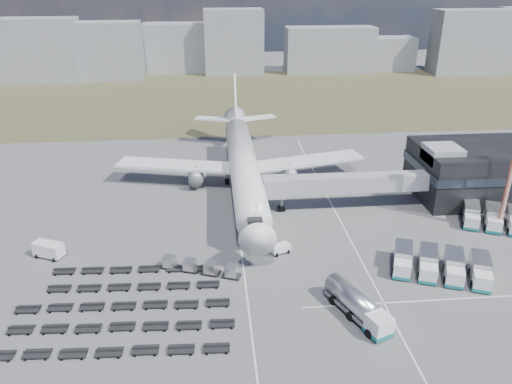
{
  "coord_description": "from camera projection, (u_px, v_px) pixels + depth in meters",
  "views": [
    {
      "loc": [
        -5.83,
        -60.52,
        40.6
      ],
      "look_at": [
        1.54,
        20.52,
        4.0
      ],
      "focal_mm": 35.0,
      "sensor_mm": 36.0,
      "label": 1
    }
  ],
  "objects": [
    {
      "name": "lane_markings",
      "position": [
        320.0,
        261.0,
        75.63
      ],
      "size": [
        47.12,
        110.0,
        0.01
      ],
      "color": "silver",
      "rests_on": "ground"
    },
    {
      "name": "airliner",
      "position": [
        243.0,
        162.0,
        99.33
      ],
      "size": [
        51.59,
        64.53,
        17.62
      ],
      "color": "white",
      "rests_on": "ground"
    },
    {
      "name": "ground",
      "position": [
        258.0,
        275.0,
        72.1
      ],
      "size": [
        420.0,
        420.0,
        0.0
      ],
      "primitive_type": "plane",
      "color": "#565659",
      "rests_on": "ground"
    },
    {
      "name": "service_trucks_far",
      "position": [
        493.0,
        218.0,
        85.41
      ],
      "size": [
        11.58,
        10.42,
        2.88
      ],
      "rotation": [
        0.0,
        0.0,
        -0.42
      ],
      "color": "white",
      "rests_on": "ground"
    },
    {
      "name": "fuel_tanker",
      "position": [
        358.0,
        305.0,
        62.9
      ],
      "size": [
        6.68,
        11.01,
        3.49
      ],
      "rotation": [
        0.0,
        0.0,
        0.4
      ],
      "color": "white",
      "rests_on": "ground"
    },
    {
      "name": "catering_truck",
      "position": [
        247.0,
        167.0,
        107.6
      ],
      "size": [
        2.61,
        6.0,
        2.72
      ],
      "rotation": [
        0.0,
        0.0,
        0.03
      ],
      "color": "white",
      "rests_on": "ground"
    },
    {
      "name": "terminal",
      "position": [
        494.0,
        170.0,
        95.66
      ],
      "size": [
        30.4,
        16.4,
        11.0
      ],
      "color": "black",
      "rests_on": "ground"
    },
    {
      "name": "grass_strip",
      "position": [
        228.0,
        97.0,
        172.0
      ],
      "size": [
        420.0,
        90.0,
        0.01
      ],
      "primitive_type": "cube",
      "color": "#444029",
      "rests_on": "ground"
    },
    {
      "name": "utility_van",
      "position": [
        49.0,
        250.0,
        76.27
      ],
      "size": [
        5.0,
        3.73,
        2.41
      ],
      "primitive_type": "cube",
      "rotation": [
        0.0,
        0.0,
        -0.42
      ],
      "color": "white",
      "rests_on": "ground"
    },
    {
      "name": "uld_row",
      "position": [
        200.0,
        267.0,
        72.4
      ],
      "size": [
        12.04,
        5.7,
        1.69
      ],
      "rotation": [
        0.0,
        0.0,
        -0.35
      ],
      "color": "black",
      "rests_on": "ground"
    },
    {
      "name": "service_trucks_near",
      "position": [
        441.0,
        265.0,
        71.78
      ],
      "size": [
        14.87,
        11.59,
        2.92
      ],
      "rotation": [
        0.0,
        0.0,
        -0.38
      ],
      "color": "white",
      "rests_on": "ground"
    },
    {
      "name": "skyline",
      "position": [
        226.0,
        49.0,
        202.54
      ],
      "size": [
        295.96,
        26.98,
        25.74
      ],
      "color": "gray",
      "rests_on": "ground"
    },
    {
      "name": "jet_bridge",
      "position": [
        335.0,
        184.0,
        89.89
      ],
      "size": [
        30.3,
        3.8,
        7.05
      ],
      "color": "#939399",
      "rests_on": "ground"
    },
    {
      "name": "pushback_tug",
      "position": [
        280.0,
        249.0,
        77.59
      ],
      "size": [
        3.43,
        2.74,
        1.38
      ],
      "primitive_type": "cube",
      "rotation": [
        0.0,
        0.0,
        0.4
      ],
      "color": "white",
      "rests_on": "ground"
    },
    {
      "name": "baggage_dollies",
      "position": [
        123.0,
        307.0,
        64.82
      ],
      "size": [
        29.09,
        19.83,
        0.74
      ],
      "rotation": [
        0.0,
        0.0,
        -0.04
      ],
      "color": "black",
      "rests_on": "ground"
    }
  ]
}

